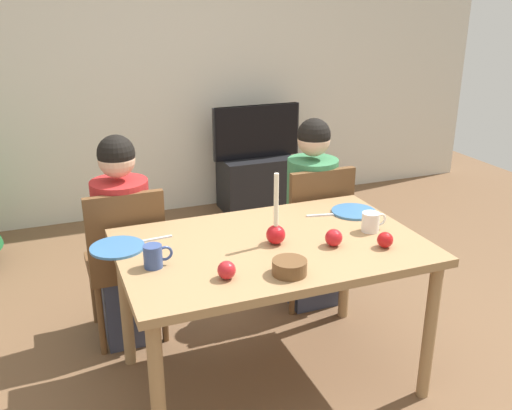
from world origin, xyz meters
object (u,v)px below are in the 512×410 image
at_px(dining_table, 271,259).
at_px(tv_stand, 257,183).
at_px(candle_centerpiece, 276,230).
at_px(tv, 257,132).
at_px(plate_left, 117,248).
at_px(mug_left, 154,256).
at_px(apple_by_left_plate, 227,270).
at_px(bowl_walnuts, 289,267).
at_px(person_left_child, 124,245).
at_px(plate_right, 354,212).
at_px(person_right_child, 311,217).
at_px(chair_left, 126,257).
at_px(apple_near_candle, 385,240).
at_px(mug_right, 371,222).
at_px(apple_by_right_mug, 334,238).
at_px(chair_right, 313,227).

distance_m(dining_table, tv_stand, 2.48).
relative_size(tv_stand, candle_centerpiece, 1.88).
height_order(tv, plate_left, tv).
relative_size(mug_left, apple_by_left_plate, 1.66).
distance_m(bowl_walnuts, apple_by_left_plate, 0.26).
xyz_separation_m(person_left_child, plate_right, (1.15, -0.44, 0.19)).
bearing_deg(person_right_child, tv_stand, 79.93).
xyz_separation_m(person_left_child, plate_left, (-0.09, -0.44, 0.19)).
xyz_separation_m(chair_left, bowl_walnuts, (0.54, -0.92, 0.27)).
height_order(candle_centerpiece, apple_near_candle, candle_centerpiece).
bearing_deg(apple_near_candle, person_left_child, 140.53).
height_order(dining_table, bowl_walnuts, bowl_walnuts).
bearing_deg(person_left_child, plate_right, -20.82).
height_order(mug_right, apple_near_candle, mug_right).
height_order(person_right_child, apple_by_right_mug, person_right_child).
distance_m(person_right_child, mug_left, 1.30).
bearing_deg(tv, candle_centerpiece, -109.27).
height_order(chair_right, person_right_child, person_right_child).
xyz_separation_m(mug_right, apple_by_left_plate, (-0.81, -0.21, -0.01)).
bearing_deg(chair_right, plate_left, -161.27).
height_order(bowl_walnuts, apple_by_right_mug, apple_by_right_mug).
relative_size(plate_left, apple_by_right_mug, 3.06).
bearing_deg(person_left_child, mug_left, -87.06).
xyz_separation_m(chair_left, person_right_child, (1.12, 0.03, 0.06)).
distance_m(chair_left, apple_near_candle, 1.37).
relative_size(person_left_child, tv, 1.48).
bearing_deg(apple_by_left_plate, plate_right, 27.96).
xyz_separation_m(chair_right, mug_right, (-0.02, -0.65, 0.29)).
height_order(bowl_walnuts, apple_by_left_plate, apple_by_left_plate).
distance_m(person_left_child, apple_near_candle, 1.38).
relative_size(candle_centerpiece, mug_left, 2.70).
xyz_separation_m(chair_right, tv_stand, (0.29, 1.69, -0.27)).
bearing_deg(chair_left, apple_by_left_plate, -71.57).
bearing_deg(mug_left, dining_table, 4.37).
relative_size(chair_left, candle_centerpiece, 2.65).
bearing_deg(plate_left, tv_stand, 54.48).
bearing_deg(mug_left, tv, 59.52).
distance_m(chair_left, apple_by_right_mug, 1.15).
xyz_separation_m(bowl_walnuts, apple_by_left_plate, (-0.25, 0.06, 0.01)).
xyz_separation_m(candle_centerpiece, mug_left, (-0.57, -0.03, -0.02)).
relative_size(chair_left, plate_left, 3.66).
xyz_separation_m(person_right_child, mug_right, (-0.02, -0.68, 0.23)).
height_order(tv_stand, tv, tv).
bearing_deg(tv, chair_right, -99.87).
bearing_deg(mug_left, apple_by_right_mug, -6.03).
xyz_separation_m(candle_centerpiece, bowl_walnuts, (-0.07, -0.30, -0.04)).
bearing_deg(apple_by_left_plate, tv, 66.18).
bearing_deg(plate_right, mug_right, -101.63).
xyz_separation_m(dining_table, plate_left, (-0.68, 0.20, 0.09)).
bearing_deg(apple_by_right_mug, mug_left, 173.97).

